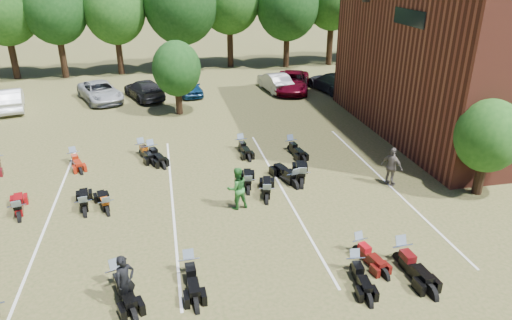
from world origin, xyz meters
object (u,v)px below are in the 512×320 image
object	(u,v)px
person_black	(125,281)
person_grey	(392,167)
car_4	(189,86)
motorcycle_3	(119,286)
motorcycle_7	(20,219)
person_green	(237,188)

from	to	relation	value
person_black	person_grey	bearing A→B (deg)	-8.86
car_4	motorcycle_3	bearing A→B (deg)	-108.68
person_grey	motorcycle_7	xyz separation A→B (m)	(-16.18, 0.23, -0.93)
person_black	motorcycle_7	bearing A→B (deg)	91.25
car_4	person_black	xyz separation A→B (m)	(-3.55, -23.45, 0.19)
person_green	motorcycle_7	xyz separation A→B (m)	(-8.83, 0.88, -0.93)
person_green	motorcycle_3	world-z (taller)	person_green
car_4	person_green	world-z (taller)	person_green
person_black	motorcycle_7	world-z (taller)	person_black
person_black	motorcycle_7	distance (m)	7.66
motorcycle_7	person_green	bearing A→B (deg)	161.25
motorcycle_7	motorcycle_3	bearing A→B (deg)	116.46
person_green	person_grey	bearing A→B (deg)	172.06
motorcycle_3	car_4	bearing A→B (deg)	61.87
car_4	person_grey	bearing A→B (deg)	-74.22
person_grey	car_4	bearing A→B (deg)	-6.08
person_grey	motorcycle_3	bearing A→B (deg)	81.51
person_green	person_grey	world-z (taller)	person_grey
person_green	person_grey	xyz separation A→B (m)	(7.35, 0.66, 0.00)
person_black	person_green	size ratio (longest dim) A/B	0.95
person_green	motorcycle_7	bearing A→B (deg)	-18.76
person_green	motorcycle_3	xyz separation A→B (m)	(-4.61, -4.23, -0.93)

